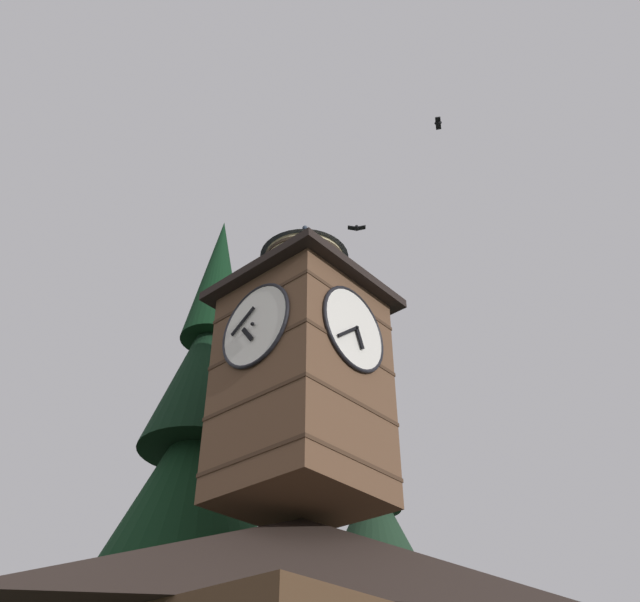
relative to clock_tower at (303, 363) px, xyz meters
The scene contains 4 objects.
clock_tower is the anchor object (origin of this frame).
pine_tree_behind 6.37m from the clock_tower, 102.59° to the right, with size 7.25×7.25×19.76m.
flying_bird_high 9.65m from the clock_tower, 119.78° to the left, with size 0.53×0.40×0.14m.
flying_bird_low 9.19m from the clock_tower, 164.73° to the right, with size 0.59×0.65×0.17m.
Camera 1 is at (11.30, 9.94, 1.35)m, focal length 38.21 mm.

